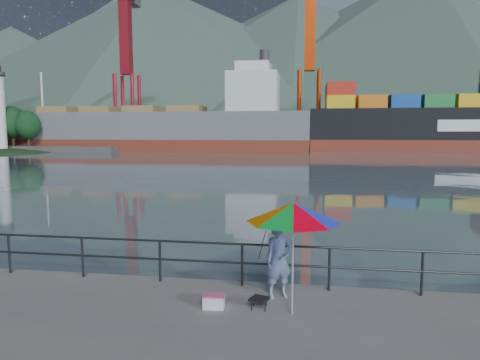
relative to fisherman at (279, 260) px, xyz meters
name	(u,v)px	position (x,y,z in m)	size (l,w,h in m)	color
harbor_water	(291,142)	(-3.89, 128.85, -0.83)	(500.00, 280.00, 0.00)	#4D616A
far_dock	(330,146)	(6.11, 91.85, -0.83)	(200.00, 40.00, 0.40)	#514F4C
guardrail	(121,258)	(-3.89, 0.55, -0.31)	(22.00, 0.06, 1.03)	#2D3033
mountains	(380,63)	(34.93, 206.60, 34.72)	(600.00, 332.80, 80.00)	#385147
port_cranes	(442,68)	(27.11, 82.85, 15.17)	(116.00, 28.00, 38.40)	#B51B28
container_stacks	(449,134)	(32.11, 92.11, 1.98)	(58.00, 5.40, 7.80)	#194CA5
fisherman	(279,260)	(0.00, 0.00, 0.00)	(0.60, 0.40, 1.65)	navy
beach_umbrella	(293,212)	(0.32, -0.85, 1.23)	(1.89, 1.89, 2.25)	white
folding_stool	(259,303)	(-0.35, -0.68, -0.71)	(0.44, 0.44, 0.23)	black
cooler_bag	(214,302)	(-1.28, -0.77, -0.70)	(0.43, 0.29, 0.25)	silver
fishing_rod	(262,281)	(-0.46, 0.97, -0.83)	(0.02, 0.02, 2.31)	black
bulk_carrier	(169,128)	(-25.08, 69.48, 3.23)	(56.60, 9.80, 14.50)	maroon
container_ship	(469,118)	(29.75, 74.23, 5.06)	(53.38, 8.90, 18.10)	maroon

